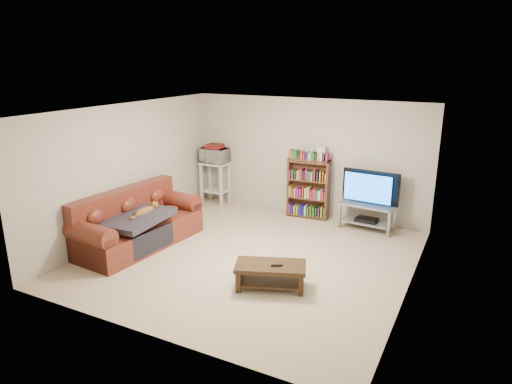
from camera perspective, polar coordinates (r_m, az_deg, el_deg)
The scene contains 19 objects.
floor at distance 7.61m, azimuth -0.71°, elevation -8.11°, with size 5.00×5.00×0.00m, color beige.
ceiling at distance 6.96m, azimuth -0.78°, elevation 10.17°, with size 5.00×5.00×0.00m, color white.
wall_back at distance 9.41m, azimuth 6.39°, elevation 4.32°, with size 5.00×5.00×0.00m, color beige.
wall_front at distance 5.23m, azimuth -13.68°, elevation -6.07°, with size 5.00×5.00×0.00m, color beige.
wall_left at distance 8.61m, azimuth -15.65°, elevation 2.67°, with size 5.00×5.00×0.00m, color beige.
wall_right at distance 6.47m, azimuth 19.28°, elevation -2.17°, with size 5.00×5.00×0.00m, color beige.
sofa at distance 8.25m, azimuth -14.80°, elevation -4.14°, with size 1.18×2.35×0.97m.
blanket at distance 7.94m, azimuth -14.78°, elevation -3.20°, with size 0.88×1.13×0.10m, color #2D2A35.
cat at distance 8.06m, azimuth -13.76°, elevation -2.40°, with size 0.25×0.62×0.19m, color brown, non-canonical shape.
coffee_table at distance 6.56m, azimuth 1.82°, elevation -9.90°, with size 1.11×0.82×0.36m.
remote at distance 6.46m, azimuth 2.61°, elevation -9.14°, with size 0.16×0.05×0.02m, color black.
tv_stand at distance 8.91m, azimuth 13.72°, elevation -2.47°, with size 1.04×0.53×0.51m.
television at distance 8.77m, azimuth 13.93°, elevation 0.48°, with size 1.09×0.14×0.63m, color black.
dvd_player at distance 8.96m, azimuth 13.66°, elevation -3.39°, with size 0.40×0.28×0.06m, color black.
bookshelf at distance 9.30m, azimuth 6.56°, elevation 0.55°, with size 0.86×0.32×1.22m.
shelf_clutter at distance 9.12m, azimuth 7.32°, elevation 4.71°, with size 0.62×0.23×0.28m.
microwave_stand at distance 10.16m, azimuth -5.11°, elevation 1.82°, with size 0.60×0.44×0.95m.
microwave at distance 10.05m, azimuth -5.19°, elevation 4.59°, with size 0.58×0.40×0.32m, color silver.
game_boxes at distance 10.01m, azimuth -5.21°, elevation 5.63°, with size 0.34×0.30×0.05m, color maroon.
Camera 1 is at (3.23, -6.12, 3.16)m, focal length 32.00 mm.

